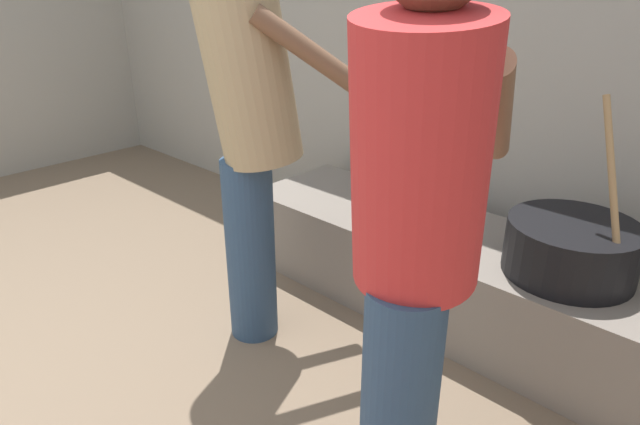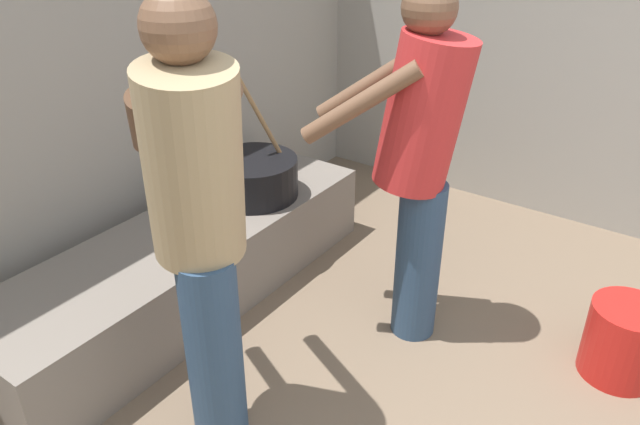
{
  "view_description": "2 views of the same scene",
  "coord_description": "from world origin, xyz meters",
  "px_view_note": "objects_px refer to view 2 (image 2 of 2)",
  "views": [
    {
      "loc": [
        1.79,
        0.2,
        1.42
      ],
      "look_at": [
        0.58,
        1.48,
        0.65
      ],
      "focal_mm": 30.78,
      "sensor_mm": 36.0,
      "label": 1
    },
    {
      "loc": [
        -0.91,
        0.2,
        1.83
      ],
      "look_at": [
        0.73,
        1.35,
        0.75
      ],
      "focal_mm": 34.11,
      "sensor_mm": 36.0,
      "label": 2
    }
  ],
  "objects_px": {
    "cook_in_red_shirt": "(419,153)",
    "cook_in_tan_shirt": "(199,215)",
    "bucket_red_plastic": "(623,341)",
    "cooking_pot_main": "(253,177)"
  },
  "relations": [
    {
      "from": "cooking_pot_main",
      "to": "bucket_red_plastic",
      "type": "distance_m",
      "value": 1.87
    },
    {
      "from": "cook_in_red_shirt",
      "to": "bucket_red_plastic",
      "type": "xyz_separation_m",
      "value": [
        0.25,
        -0.88,
        -0.72
      ]
    },
    {
      "from": "cooking_pot_main",
      "to": "cook_in_tan_shirt",
      "type": "relative_size",
      "value": 0.41
    },
    {
      "from": "bucket_red_plastic",
      "to": "cook_in_red_shirt",
      "type": "bearing_deg",
      "value": 105.96
    },
    {
      "from": "cook_in_tan_shirt",
      "to": "bucket_red_plastic",
      "type": "height_order",
      "value": "cook_in_tan_shirt"
    },
    {
      "from": "bucket_red_plastic",
      "to": "cook_in_tan_shirt",
      "type": "bearing_deg",
      "value": 134.96
    },
    {
      "from": "cooking_pot_main",
      "to": "bucket_red_plastic",
      "type": "relative_size",
      "value": 1.96
    },
    {
      "from": "cook_in_tan_shirt",
      "to": "cook_in_red_shirt",
      "type": "bearing_deg",
      "value": -18.16
    },
    {
      "from": "cook_in_red_shirt",
      "to": "cook_in_tan_shirt",
      "type": "distance_m",
      "value": 0.98
    },
    {
      "from": "cook_in_tan_shirt",
      "to": "bucket_red_plastic",
      "type": "bearing_deg",
      "value": -45.04
    }
  ]
}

